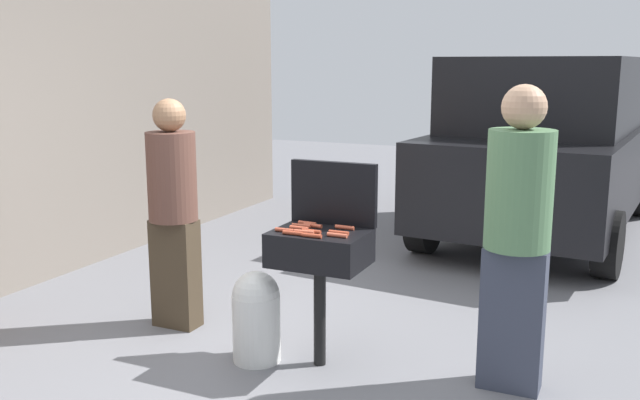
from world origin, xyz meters
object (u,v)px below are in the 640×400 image
object	(u,v)px
hot_dog_6	(345,227)
propane_tank	(256,315)
hot_dog_9	(304,232)
parked_minivan	(547,146)
hot_dog_7	(307,223)
hot_dog_4	(293,233)
person_right	(517,229)
hot_dog_8	(301,226)
hot_dog_2	(337,235)
hot_dog_11	(313,226)
hot_dog_0	(285,230)
hot_dog_10	(339,233)
hot_dog_3	(312,236)
hot_dog_1	(311,231)
bbq_grill	(320,253)
hot_dog_5	(299,228)
person_left	(173,206)

from	to	relation	value
hot_dog_6	propane_tank	world-z (taller)	hot_dog_6
hot_dog_9	parked_minivan	bearing A→B (deg)	78.14
hot_dog_6	hot_dog_7	bearing A→B (deg)	178.68
hot_dog_4	person_right	xyz separation A→B (m)	(1.31, 0.34, 0.08)
propane_tank	hot_dog_7	bearing A→B (deg)	42.47
hot_dog_6	hot_dog_8	bearing A→B (deg)	-165.74
hot_dog_2	hot_dog_4	bearing A→B (deg)	-166.64
hot_dog_11	person_right	xyz separation A→B (m)	(1.28, 0.10, 0.08)
hot_dog_0	person_right	xyz separation A→B (m)	(1.39, 0.29, 0.08)
person_right	parked_minivan	xyz separation A→B (m)	(-0.32, 4.19, 0.03)
hot_dog_10	hot_dog_3	bearing A→B (deg)	-131.87
hot_dog_1	parked_minivan	size ratio (longest dim) A/B	0.03
bbq_grill	person_right	distance (m)	1.23
hot_dog_1	hot_dog_5	bearing A→B (deg)	157.67
hot_dog_2	hot_dog_3	world-z (taller)	same
propane_tank	hot_dog_0	bearing A→B (deg)	1.92
hot_dog_4	hot_dog_1	bearing A→B (deg)	45.69
hot_dog_2	hot_dog_7	world-z (taller)	same
hot_dog_11	hot_dog_4	bearing A→B (deg)	-97.27
hot_dog_4	hot_dog_11	world-z (taller)	same
hot_dog_9	propane_tank	world-z (taller)	hot_dog_9
hot_dog_0	hot_dog_11	distance (m)	0.22
hot_dog_0	hot_dog_1	world-z (taller)	same
hot_dog_6	hot_dog_8	size ratio (longest dim) A/B	1.00
hot_dog_4	hot_dog_10	world-z (taller)	same
hot_dog_5	hot_dog_7	distance (m)	0.15
hot_dog_8	hot_dog_4	bearing A→B (deg)	-79.39
parked_minivan	hot_dog_1	bearing A→B (deg)	83.86
hot_dog_11	parked_minivan	world-z (taller)	parked_minivan
bbq_grill	person_left	xyz separation A→B (m)	(-1.27, 0.18, 0.17)
hot_dog_2	hot_dog_11	xyz separation A→B (m)	(-0.24, 0.17, 0.00)
hot_dog_10	hot_dog_5	bearing A→B (deg)	178.67
hot_dog_6	hot_dog_10	world-z (taller)	same
person_right	person_left	bearing A→B (deg)	11.45
hot_dog_11	propane_tank	size ratio (longest dim) A/B	0.21
propane_tank	hot_dog_11	bearing A→B (deg)	31.17
hot_dog_5	person_left	bearing A→B (deg)	169.69
hot_dog_8	hot_dog_9	size ratio (longest dim) A/B	1.00
hot_dog_10	propane_tank	bearing A→B (deg)	-170.91
hot_dog_9	person_right	bearing A→B (deg)	12.71
hot_dog_2	parked_minivan	distance (m)	4.52
hot_dog_10	person_right	world-z (taller)	person_right
hot_dog_5	hot_dog_7	size ratio (longest dim) A/B	1.00
hot_dog_2	hot_dog_6	bearing A→B (deg)	99.79
hot_dog_9	hot_dog_10	size ratio (longest dim) A/B	1.00
hot_dog_3	parked_minivan	bearing A→B (deg)	79.32
hot_dog_9	hot_dog_2	bearing A→B (deg)	2.43
hot_dog_10	parked_minivan	size ratio (longest dim) A/B	0.03
hot_dog_10	propane_tank	world-z (taller)	hot_dog_10
hot_dog_3	hot_dog_5	size ratio (longest dim) A/B	1.00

